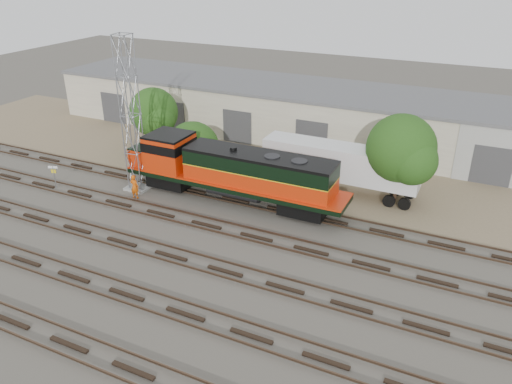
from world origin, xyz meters
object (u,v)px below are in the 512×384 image
at_px(locomotive, 230,171).
at_px(worker, 135,187).
at_px(semi_trailer, 344,164).
at_px(signal_tower, 131,118).

bearing_deg(locomotive, worker, -156.87).
bearing_deg(semi_trailer, signal_tower, -156.10).
distance_m(signal_tower, worker, 5.39).
xyz_separation_m(locomotive, semi_trailer, (7.54, 5.30, -0.05)).
bearing_deg(locomotive, signal_tower, -169.73).
bearing_deg(semi_trailer, locomotive, -144.49).
xyz_separation_m(locomotive, signal_tower, (-7.97, -1.44, 3.57)).
bearing_deg(signal_tower, semi_trailer, 23.50).
bearing_deg(worker, signal_tower, -62.93).
distance_m(worker, semi_trailer, 16.87).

